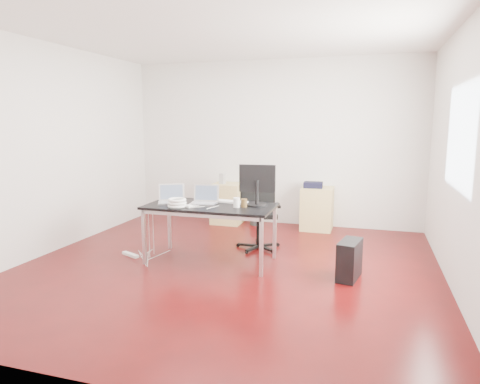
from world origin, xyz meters
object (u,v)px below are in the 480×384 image
(office_chair, at_px, (258,205))
(filing_cabinet_right, at_px, (317,208))
(filing_cabinet_left, at_px, (228,203))
(desk, at_px, (210,209))
(pc_tower, at_px, (349,260))

(office_chair, xyz_separation_m, filing_cabinet_right, (0.67, 1.27, -0.26))
(office_chair, relative_size, filing_cabinet_left, 1.54)
(desk, distance_m, filing_cabinet_right, 2.35)
(desk, xyz_separation_m, filing_cabinet_right, (1.09, 2.06, -0.33))
(desk, relative_size, filing_cabinet_right, 2.29)
(desk, height_order, filing_cabinet_right, desk)
(office_chair, relative_size, pc_tower, 2.40)
(desk, xyz_separation_m, pc_tower, (1.72, -0.11, -0.46))
(filing_cabinet_right, xyz_separation_m, pc_tower, (0.63, -2.17, -0.13))
(desk, xyz_separation_m, office_chair, (0.42, 0.79, -0.07))
(desk, bearing_deg, pc_tower, -3.83)
(filing_cabinet_right, relative_size, pc_tower, 1.56)
(desk, bearing_deg, filing_cabinet_right, 62.16)
(office_chair, height_order, pc_tower, office_chair)
(filing_cabinet_left, relative_size, filing_cabinet_right, 1.00)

